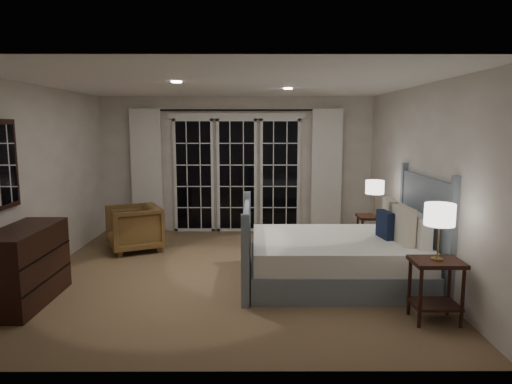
{
  "coord_description": "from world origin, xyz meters",
  "views": [
    {
      "loc": [
        0.33,
        -5.95,
        1.99
      ],
      "look_at": [
        0.35,
        0.39,
        1.05
      ],
      "focal_mm": 32.0,
      "sensor_mm": 36.0,
      "label": 1
    }
  ],
  "objects_px": {
    "lamp_right": "(375,188)",
    "dresser": "(25,266)",
    "nightstand_right": "(373,229)",
    "lamp_left": "(440,215)",
    "nightstand_left": "(436,281)",
    "bed": "(340,256)",
    "armchair": "(134,228)"
  },
  "relations": [
    {
      "from": "lamp_right",
      "to": "dresser",
      "type": "relative_size",
      "value": 0.44
    },
    {
      "from": "nightstand_right",
      "to": "lamp_left",
      "type": "relative_size",
      "value": 1.09
    },
    {
      "from": "dresser",
      "to": "nightstand_left",
      "type": "bearing_deg",
      "value": -6.39
    },
    {
      "from": "bed",
      "to": "dresser",
      "type": "bearing_deg",
      "value": -169.05
    },
    {
      "from": "bed",
      "to": "nightstand_right",
      "type": "height_order",
      "value": "bed"
    },
    {
      "from": "nightstand_right",
      "to": "armchair",
      "type": "distance_m",
      "value": 3.74
    },
    {
      "from": "lamp_left",
      "to": "nightstand_right",
      "type": "bearing_deg",
      "value": 90.65
    },
    {
      "from": "bed",
      "to": "lamp_right",
      "type": "height_order",
      "value": "bed"
    },
    {
      "from": "bed",
      "to": "armchair",
      "type": "bearing_deg",
      "value": 153.96
    },
    {
      "from": "armchair",
      "to": "nightstand_left",
      "type": "bearing_deg",
      "value": 28.86
    },
    {
      "from": "lamp_left",
      "to": "dresser",
      "type": "xyz_separation_m",
      "value": [
        -4.39,
        0.49,
        -0.67
      ]
    },
    {
      "from": "nightstand_left",
      "to": "armchair",
      "type": "distance_m",
      "value": 4.6
    },
    {
      "from": "bed",
      "to": "lamp_left",
      "type": "bearing_deg",
      "value": -58.03
    },
    {
      "from": "dresser",
      "to": "lamp_right",
      "type": "bearing_deg",
      "value": 23.06
    },
    {
      "from": "nightstand_right",
      "to": "dresser",
      "type": "bearing_deg",
      "value": -156.94
    },
    {
      "from": "nightstand_right",
      "to": "lamp_right",
      "type": "xyz_separation_m",
      "value": [
        0.0,
        0.0,
        0.64
      ]
    },
    {
      "from": "lamp_right",
      "to": "lamp_left",
      "type": "bearing_deg",
      "value": -89.35
    },
    {
      "from": "armchair",
      "to": "lamp_left",
      "type": "bearing_deg",
      "value": 28.86
    },
    {
      "from": "lamp_right",
      "to": "armchair",
      "type": "xyz_separation_m",
      "value": [
        -3.72,
        0.31,
        -0.69
      ]
    },
    {
      "from": "nightstand_left",
      "to": "nightstand_right",
      "type": "height_order",
      "value": "nightstand_left"
    },
    {
      "from": "lamp_right",
      "to": "dresser",
      "type": "bearing_deg",
      "value": -156.94
    },
    {
      "from": "bed",
      "to": "lamp_left",
      "type": "height_order",
      "value": "bed"
    },
    {
      "from": "nightstand_right",
      "to": "dresser",
      "type": "relative_size",
      "value": 0.52
    },
    {
      "from": "lamp_left",
      "to": "dresser",
      "type": "bearing_deg",
      "value": 173.61
    },
    {
      "from": "nightstand_left",
      "to": "lamp_right",
      "type": "distance_m",
      "value": 2.43
    },
    {
      "from": "nightstand_left",
      "to": "lamp_left",
      "type": "relative_size",
      "value": 1.12
    },
    {
      "from": "nightstand_right",
      "to": "lamp_left",
      "type": "height_order",
      "value": "lamp_left"
    },
    {
      "from": "nightstand_left",
      "to": "armchair",
      "type": "height_order",
      "value": "armchair"
    },
    {
      "from": "lamp_right",
      "to": "bed",
      "type": "bearing_deg",
      "value": -122.0
    },
    {
      "from": "nightstand_left",
      "to": "lamp_right",
      "type": "height_order",
      "value": "lamp_right"
    },
    {
      "from": "lamp_left",
      "to": "lamp_right",
      "type": "xyz_separation_m",
      "value": [
        -0.03,
        2.35,
        -0.05
      ]
    },
    {
      "from": "nightstand_right",
      "to": "nightstand_left",
      "type": "bearing_deg",
      "value": -89.35
    }
  ]
}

